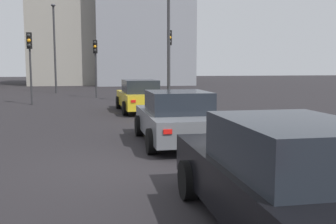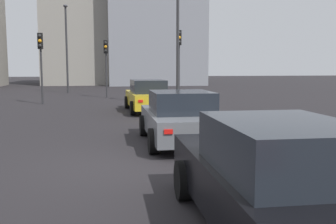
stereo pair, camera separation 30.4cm
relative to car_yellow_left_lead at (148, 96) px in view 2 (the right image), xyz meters
name	(u,v)px [view 2 (the right image)]	position (x,y,z in m)	size (l,w,h in m)	color
ground_plane	(119,168)	(-9.88, 1.81, -0.84)	(160.00, 160.00, 0.20)	black
car_yellow_left_lead	(148,96)	(0.00, 0.00, 0.00)	(4.68, 2.03, 1.52)	gold
car_grey_left_second	(180,118)	(-7.83, -0.01, -0.02)	(4.19, 2.09, 1.47)	slate
car_black_left_third	(276,181)	(-13.91, 0.04, 0.00)	(4.86, 2.04, 1.51)	black
traffic_light_near_left	(179,51)	(4.98, -2.54, 2.39)	(0.33, 0.30, 4.36)	#2D2D30
traffic_light_near_right	(41,53)	(4.52, 5.56, 2.17)	(0.32, 0.28, 4.04)	#2D2D30
traffic_light_far_left	(106,56)	(8.71, 1.86, 2.12)	(0.33, 0.31, 3.96)	#2D2D30
street_lamp_kerbside	(178,24)	(2.87, -2.04, 3.76)	(0.56, 0.36, 7.67)	#2D2D30
street_lamp_far	(66,41)	(14.34, 4.98, 3.50)	(0.56, 0.36, 7.17)	#2D2D30
building_facade_left	(154,20)	(28.92, -4.19, 7.11)	(9.78, 11.21, 15.69)	gray
building_facade_center	(88,35)	(32.31, 3.81, 5.51)	(12.00, 10.52, 12.50)	gray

